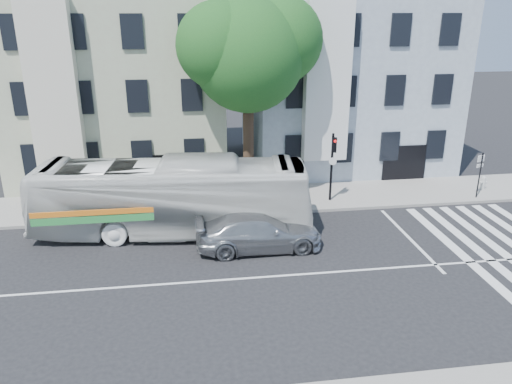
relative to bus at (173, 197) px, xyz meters
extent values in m
plane|color=black|center=(3.93, -4.60, -1.73)|extent=(120.00, 120.00, 0.00)
cube|color=gray|center=(3.93, 3.40, -1.65)|extent=(80.00, 4.00, 0.15)
cube|color=#A8A88D|center=(-3.07, 10.40, 3.77)|extent=(12.00, 10.00, 11.00)
cube|color=#8E9AA8|center=(10.93, 10.40, 3.77)|extent=(12.00, 10.00, 11.00)
cylinder|color=#2D2116|center=(3.93, 3.90, 0.87)|extent=(0.56, 0.56, 5.20)
sphere|color=#15421A|center=(3.93, 3.90, 5.77)|extent=(5.60, 5.60, 5.60)
sphere|color=#15421A|center=(5.53, 4.30, 6.47)|extent=(4.40, 4.40, 4.40)
sphere|color=#15421A|center=(2.53, 3.60, 6.27)|extent=(4.20, 4.20, 4.20)
sphere|color=#15421A|center=(4.23, 5.10, 7.47)|extent=(3.80, 3.80, 3.80)
sphere|color=#15421A|center=(3.33, 4.50, 4.77)|extent=(3.40, 3.40, 3.40)
imported|color=silver|center=(0.00, 0.00, 0.00)|extent=(4.23, 12.65, 3.46)
imported|color=#A8AAAF|center=(3.61, -2.13, -0.95)|extent=(2.26, 5.40, 1.56)
cylinder|color=black|center=(8.10, 2.65, 0.15)|extent=(0.12, 0.12, 3.75)
cube|color=black|center=(8.10, 2.40, 1.49)|extent=(0.29, 0.26, 0.76)
sphere|color=red|center=(8.10, 2.27, 1.71)|extent=(0.14, 0.14, 0.14)
cylinder|color=white|center=(8.10, 2.50, 0.59)|extent=(0.39, 0.14, 0.39)
cylinder|color=#B9BAB5|center=(17.06, 3.09, -1.27)|extent=(0.25, 0.25, 0.62)
sphere|color=#B9BAB5|center=(17.06, 3.09, -0.93)|extent=(0.23, 0.23, 0.23)
cylinder|color=#B9BAB5|center=(17.06, 3.09, -1.19)|extent=(0.42, 0.17, 0.14)
cylinder|color=black|center=(16.00, 1.93, -0.34)|extent=(0.07, 0.07, 2.48)
cube|color=white|center=(16.00, 2.03, 0.56)|extent=(0.44, 0.17, 0.35)
cube|color=white|center=(16.00, 2.03, 0.16)|extent=(0.44, 0.17, 0.18)
camera|label=1|loc=(0.79, -21.18, 7.96)|focal=35.00mm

